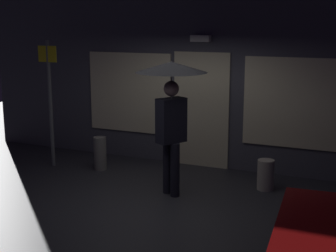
# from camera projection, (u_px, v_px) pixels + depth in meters

# --- Properties ---
(ground_plane) EXTENTS (18.00, 18.00, 0.00)m
(ground_plane) POSITION_uv_depth(u_px,v_px,m) (153.00, 203.00, 7.54)
(ground_plane) COLOR #2D2D33
(building_facade) EXTENTS (9.75, 0.48, 4.57)m
(building_facade) POSITION_uv_depth(u_px,v_px,m) (205.00, 48.00, 9.16)
(building_facade) COLOR #4C4C56
(building_facade) RESTS_ON ground
(person_with_umbrella) EXTENTS (1.12, 1.12, 2.15)m
(person_with_umbrella) POSITION_uv_depth(u_px,v_px,m) (171.00, 92.00, 7.56)
(person_with_umbrella) COLOR black
(person_with_umbrella) RESTS_ON ground
(street_sign_post) EXTENTS (0.40, 0.07, 2.42)m
(street_sign_post) POSITION_uv_depth(u_px,v_px,m) (50.00, 96.00, 9.19)
(street_sign_post) COLOR #595B60
(street_sign_post) RESTS_ON ground
(sidewalk_bollard) EXTENTS (0.24, 0.24, 0.63)m
(sidewalk_bollard) POSITION_uv_depth(u_px,v_px,m) (100.00, 153.00, 9.18)
(sidewalk_bollard) COLOR slate
(sidewalk_bollard) RESTS_ON ground
(sidewalk_bollard_2) EXTENTS (0.28, 0.28, 0.51)m
(sidewalk_bollard_2) POSITION_uv_depth(u_px,v_px,m) (266.00, 175.00, 8.09)
(sidewalk_bollard_2) COLOR #B2A899
(sidewalk_bollard_2) RESTS_ON ground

